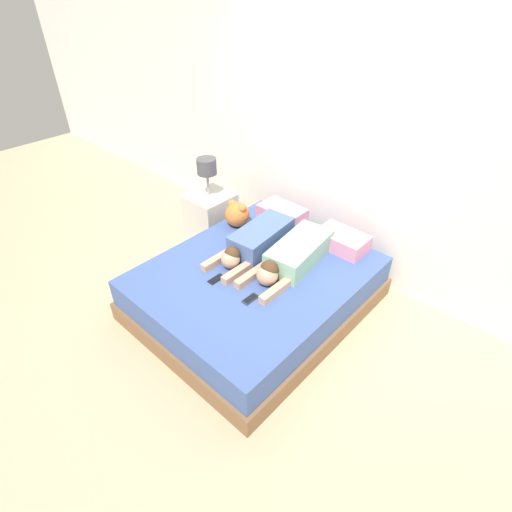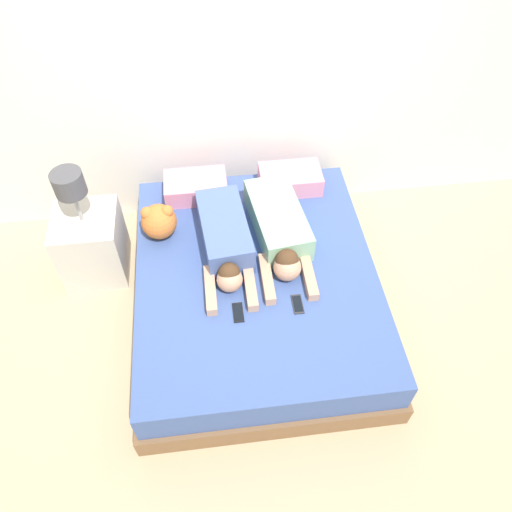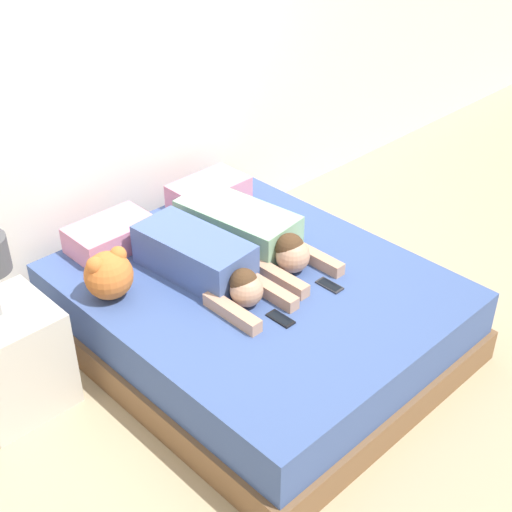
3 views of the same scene
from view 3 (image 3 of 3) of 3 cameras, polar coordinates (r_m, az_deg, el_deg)
ground_plane at (r=4.18m, az=-0.00°, el=-6.91°), size 12.00×12.00×0.00m
wall_back at (r=4.35m, az=-11.25°, el=13.95°), size 12.00×0.06×2.60m
bed at (r=4.04m, az=-0.00°, el=-4.50°), size 1.73×2.06×0.45m
pillow_head_left at (r=4.22m, az=-11.50°, el=1.62°), size 0.48×0.31×0.16m
pillow_head_right at (r=4.60m, az=-3.78°, el=5.09°), size 0.48×0.31×0.16m
person_left at (r=3.86m, az=-4.16°, el=-0.41°), size 0.37×0.99×0.23m
person_right at (r=4.12m, az=-0.52°, el=1.99°), size 0.42×1.06×0.22m
cell_phone_left at (r=3.62m, az=1.98°, el=-5.03°), size 0.07×0.15×0.01m
cell_phone_right at (r=3.87m, az=5.90°, el=-2.35°), size 0.07×0.15×0.01m
plush_toy at (r=3.78m, az=-11.71°, el=-1.44°), size 0.26×0.26×0.27m
nightstand at (r=3.82m, az=-19.11°, el=-7.35°), size 0.48×0.48×1.00m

